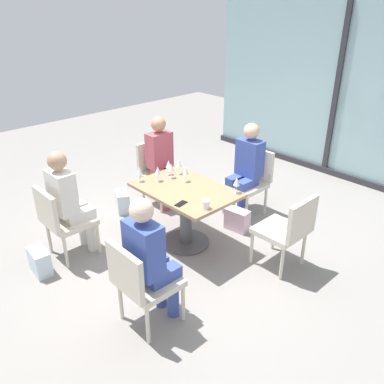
% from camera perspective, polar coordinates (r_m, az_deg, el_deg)
% --- Properties ---
extents(ground_plane, '(12.00, 12.00, 0.00)m').
position_cam_1_polar(ground_plane, '(4.85, -0.87, -7.26)').
color(ground_plane, gray).
extents(window_wall_backdrop, '(4.71, 0.10, 2.70)m').
position_cam_1_polar(window_wall_backdrop, '(6.79, 19.91, 12.22)').
color(window_wall_backdrop, '#92B7BC').
rests_on(window_wall_backdrop, ground_plane).
extents(dining_table_main, '(1.16, 0.79, 0.73)m').
position_cam_1_polar(dining_table_main, '(4.58, -0.91, -1.81)').
color(dining_table_main, '#997551').
rests_on(dining_table_main, ground_plane).
extents(chair_near_window, '(0.46, 0.51, 0.87)m').
position_cam_1_polar(chair_near_window, '(5.37, 8.39, 1.98)').
color(chair_near_window, beige).
rests_on(chair_near_window, ground_plane).
extents(chair_front_left, '(0.46, 0.50, 0.87)m').
position_cam_1_polar(chair_front_left, '(4.58, -18.14, -3.61)').
color(chair_front_left, beige).
rests_on(chair_front_left, ground_plane).
extents(chair_far_left, '(0.50, 0.46, 0.87)m').
position_cam_1_polar(chair_far_left, '(5.62, -4.90, 3.27)').
color(chair_far_left, beige).
rests_on(chair_far_left, ground_plane).
extents(chair_front_right, '(0.46, 0.50, 0.87)m').
position_cam_1_polar(chair_front_right, '(3.51, -7.29, -12.43)').
color(chair_front_right, beige).
rests_on(chair_front_right, ground_plane).
extents(chair_far_right, '(0.50, 0.46, 0.87)m').
position_cam_1_polar(chair_far_right, '(4.30, 13.57, -5.05)').
color(chair_far_right, beige).
rests_on(chair_far_right, ground_plane).
extents(person_near_window, '(0.34, 0.39, 1.26)m').
position_cam_1_polar(person_near_window, '(5.22, 7.78, 3.69)').
color(person_near_window, '#384C9E').
rests_on(person_near_window, ground_plane).
extents(person_front_left, '(0.34, 0.39, 1.26)m').
position_cam_1_polar(person_front_left, '(4.53, -17.27, -0.93)').
color(person_front_left, silver).
rests_on(person_front_left, ground_plane).
extents(person_far_left, '(0.39, 0.34, 1.26)m').
position_cam_1_polar(person_far_left, '(5.46, -4.26, 4.92)').
color(person_far_left, '#B24C56').
rests_on(person_far_left, ground_plane).
extents(person_front_right, '(0.34, 0.39, 1.26)m').
position_cam_1_polar(person_front_right, '(3.44, -6.01, -9.03)').
color(person_front_right, '#384C9E').
rests_on(person_front_right, ground_plane).
extents(wine_glass_0, '(0.07, 0.07, 0.18)m').
position_cam_1_polar(wine_glass_0, '(4.80, -3.38, 3.97)').
color(wine_glass_0, silver).
rests_on(wine_glass_0, dining_table_main).
extents(wine_glass_1, '(0.07, 0.07, 0.18)m').
position_cam_1_polar(wine_glass_1, '(4.36, 6.41, 1.46)').
color(wine_glass_1, silver).
rests_on(wine_glass_1, dining_table_main).
extents(wine_glass_2, '(0.07, 0.07, 0.18)m').
position_cam_1_polar(wine_glass_2, '(4.65, -7.57, 3.02)').
color(wine_glass_2, silver).
rests_on(wine_glass_2, dining_table_main).
extents(wine_glass_3, '(0.07, 0.07, 0.18)m').
position_cam_1_polar(wine_glass_3, '(4.83, -1.86, 4.11)').
color(wine_glass_3, silver).
rests_on(wine_glass_3, dining_table_main).
extents(wine_glass_4, '(0.07, 0.07, 0.18)m').
position_cam_1_polar(wine_glass_4, '(4.71, -3.01, 3.51)').
color(wine_glass_4, silver).
rests_on(wine_glass_4, dining_table_main).
extents(wine_glass_5, '(0.07, 0.07, 0.18)m').
position_cam_1_polar(wine_glass_5, '(4.64, -4.92, 3.07)').
color(wine_glass_5, silver).
rests_on(wine_glass_5, dining_table_main).
extents(wine_glass_6, '(0.07, 0.07, 0.18)m').
position_cam_1_polar(wine_glass_6, '(4.61, -0.92, 3.02)').
color(wine_glass_6, silver).
rests_on(wine_glass_6, dining_table_main).
extents(coffee_cup, '(0.08, 0.08, 0.09)m').
position_cam_1_polar(coffee_cup, '(4.05, 2.02, -1.79)').
color(coffee_cup, white).
rests_on(coffee_cup, dining_table_main).
extents(cell_phone_on_table, '(0.10, 0.15, 0.01)m').
position_cam_1_polar(cell_phone_on_table, '(4.15, -1.59, -1.68)').
color(cell_phone_on_table, black).
rests_on(cell_phone_on_table, dining_table_main).
extents(handbag_0, '(0.32, 0.20, 0.28)m').
position_cam_1_polar(handbag_0, '(5.08, 6.47, -3.95)').
color(handbag_0, beige).
rests_on(handbag_0, ground_plane).
extents(handbag_1, '(0.31, 0.18, 0.28)m').
position_cam_1_polar(handbag_1, '(4.60, -20.96, -9.28)').
color(handbag_1, silver).
rests_on(handbag_1, ground_plane).
extents(handbag_2, '(0.34, 0.27, 0.28)m').
position_cam_1_polar(handbag_2, '(5.57, -9.92, -1.32)').
color(handbag_2, silver).
rests_on(handbag_2, ground_plane).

